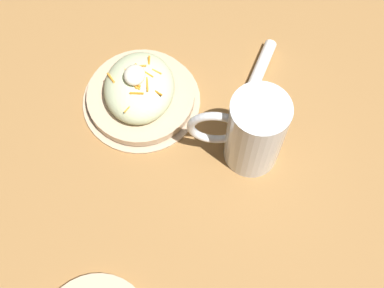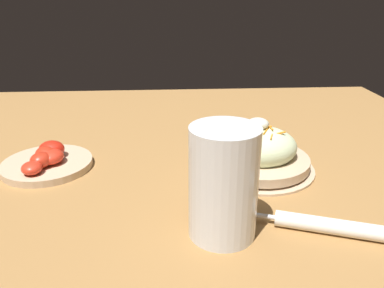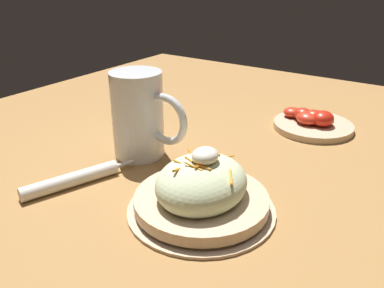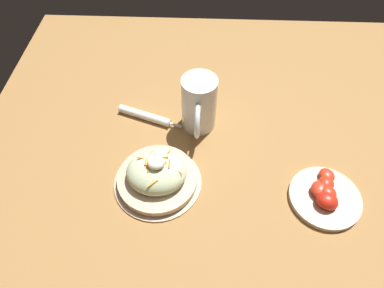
# 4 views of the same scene
# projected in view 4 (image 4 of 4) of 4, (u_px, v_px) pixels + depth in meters

# --- Properties ---
(ground_plane) EXTENTS (1.43, 1.43, 0.00)m
(ground_plane) POSITION_uv_depth(u_px,v_px,m) (224.00, 167.00, 0.91)
(ground_plane) COLOR #9E703D
(salad_plate) EXTENTS (0.23, 0.23, 0.11)m
(salad_plate) POSITION_uv_depth(u_px,v_px,m) (157.00, 175.00, 0.85)
(salad_plate) COLOR #D1B28E
(salad_plate) RESTS_ON ground_plane
(beer_mug) EXTENTS (0.10, 0.17, 0.17)m
(beer_mug) POSITION_uv_depth(u_px,v_px,m) (199.00, 107.00, 0.95)
(beer_mug) COLOR white
(beer_mug) RESTS_ON ground_plane
(napkin_roll) EXTENTS (0.20, 0.08, 0.02)m
(napkin_roll) POSITION_uv_depth(u_px,v_px,m) (145.00, 116.00, 1.01)
(napkin_roll) COLOR white
(napkin_roll) RESTS_ON ground_plane
(tomato_plate) EXTENTS (0.18, 0.18, 0.05)m
(tomato_plate) POSITION_uv_depth(u_px,v_px,m) (325.00, 195.00, 0.84)
(tomato_plate) COLOR #D1B28E
(tomato_plate) RESTS_ON ground_plane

